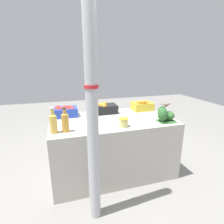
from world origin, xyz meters
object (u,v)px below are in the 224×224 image
carrot_crate (142,106)px  pickle_jar (124,122)px  orange_crate (105,108)px  broccoli_pile (164,114)px  juice_bottle_golden (53,123)px  juice_bottle_amber (65,122)px  apple_crate (65,111)px  sparrow_bird (166,105)px  support_pole (91,89)px

carrot_crate → pickle_jar: size_ratio=2.66×
orange_crate → broccoli_pile: broccoli_pile is taller
juice_bottle_golden → orange_crate: bearing=39.1°
juice_bottle_golden → juice_bottle_amber: bearing=0.0°
apple_crate → broccoli_pile: size_ratio=1.27×
juice_bottle_golden → sparrow_bird: (1.39, -0.00, 0.11)m
support_pole → carrot_crate: (1.00, 1.03, -0.46)m
broccoli_pile → support_pole: bearing=-157.1°
orange_crate → carrot_crate: (0.62, -0.00, -0.01)m
juice_bottle_golden → juice_bottle_amber: size_ratio=1.04×
support_pole → apple_crate: (-0.21, 1.03, -0.45)m
orange_crate → sparrow_bird: bearing=-41.9°
support_pole → juice_bottle_golden: size_ratio=9.15×
support_pole → pickle_jar: bearing=42.0°
support_pole → juice_bottle_amber: size_ratio=9.51×
orange_crate → carrot_crate: bearing=-0.4°
apple_crate → orange_crate: bearing=0.3°
support_pole → pickle_jar: (0.45, 0.41, -0.48)m
broccoli_pile → pickle_jar: broccoli_pile is taller
broccoli_pile → orange_crate: bearing=137.5°
support_pole → broccoli_pile: 1.20m
support_pole → orange_crate: 1.19m
carrot_crate → pickle_jar: (-0.55, -0.62, -0.02)m
apple_crate → sparrow_bird: sparrow_bird is taller
carrot_crate → broccoli_pile: (0.03, -0.59, 0.02)m
apple_crate → juice_bottle_amber: 0.59m
carrot_crate → sparrow_bird: size_ratio=2.35×
juice_bottle_amber → broccoli_pile: bearing=-0.2°
carrot_crate → orange_crate: bearing=179.6°
carrot_crate → broccoli_pile: size_ratio=1.27×
orange_crate → apple_crate: bearing=-179.7°
juice_bottle_golden → sparrow_bird: size_ratio=2.15×
juice_bottle_golden → broccoli_pile: bearing=-0.2°
orange_crate → carrot_crate: size_ratio=1.00×
orange_crate → pickle_jar: bearing=-83.3°
juice_bottle_golden → sparrow_bird: juice_bottle_golden is taller
support_pole → apple_crate: bearing=101.3°
pickle_jar → juice_bottle_amber: bearing=177.3°
orange_crate → juice_bottle_amber: (-0.60, -0.59, 0.04)m
support_pole → juice_bottle_golden: bearing=128.9°
support_pole → carrot_crate: bearing=45.7°
juice_bottle_golden → support_pole: bearing=-51.1°
apple_crate → orange_crate: (0.58, 0.00, -0.00)m
broccoli_pile → pickle_jar: size_ratio=2.09×
orange_crate → carrot_crate: same height
apple_crate → juice_bottle_golden: size_ratio=1.09×
juice_bottle_golden → sparrow_bird: bearing=-0.2°
sparrow_bird → pickle_jar: bearing=-164.1°
carrot_crate → sparrow_bird: bearing=-85.9°
carrot_crate → juice_bottle_golden: (-1.35, -0.59, 0.05)m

